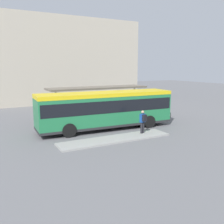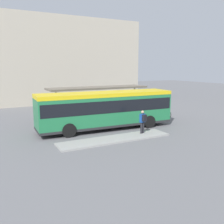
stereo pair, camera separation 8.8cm
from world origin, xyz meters
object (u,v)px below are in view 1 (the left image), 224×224
(potted_planter_near_shelter, at_px, (134,112))
(pedestrian_waiting, at_px, (143,120))
(potted_planter_far_side, at_px, (89,116))
(bicycle_orange, at_px, (166,114))
(city_bus, at_px, (106,108))
(bicycle_yellow, at_px, (160,113))

(potted_planter_near_shelter, bearing_deg, pedestrian_waiting, -116.53)
(potted_planter_near_shelter, xyz_separation_m, potted_planter_far_side, (-4.81, 0.41, -0.01))
(bicycle_orange, xyz_separation_m, potted_planter_near_shelter, (-3.48, 0.88, 0.31))
(potted_planter_far_side, bearing_deg, city_bus, -82.57)
(city_bus, relative_size, potted_planter_near_shelter, 8.92)
(pedestrian_waiting, relative_size, potted_planter_near_shelter, 1.38)
(bicycle_orange, distance_m, potted_planter_near_shelter, 3.60)
(pedestrian_waiting, distance_m, bicycle_orange, 7.84)
(city_bus, height_order, bicycle_orange, city_bus)
(bicycle_orange, height_order, bicycle_yellow, bicycle_orange)
(bicycle_yellow, distance_m, potted_planter_near_shelter, 3.38)
(pedestrian_waiting, bearing_deg, potted_planter_far_side, 8.31)
(city_bus, bearing_deg, potted_planter_near_shelter, 32.29)
(bicycle_yellow, bearing_deg, pedestrian_waiting, -38.68)
(bicycle_orange, bearing_deg, potted_planter_far_side, 86.73)
(city_bus, relative_size, pedestrian_waiting, 6.48)
(bicycle_orange, bearing_deg, pedestrian_waiting, 132.34)
(city_bus, xyz_separation_m, pedestrian_waiting, (1.66, -3.02, -0.69))
(bicycle_orange, relative_size, potted_planter_near_shelter, 1.30)
(pedestrian_waiting, distance_m, potted_planter_far_side, 6.32)
(bicycle_orange, bearing_deg, city_bus, 107.33)
(city_bus, height_order, bicycle_yellow, city_bus)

